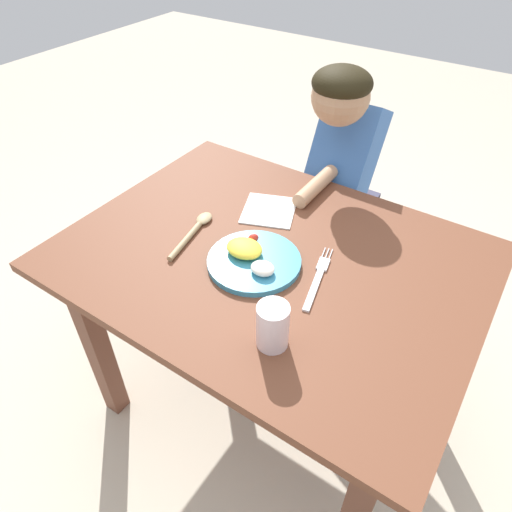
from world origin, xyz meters
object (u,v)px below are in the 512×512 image
Objects in this scene: fork at (318,279)px; person at (339,201)px; plate at (253,259)px; spoon at (195,230)px; drinking_cup at (273,326)px.

fork is 0.59m from person.
person is (-0.02, 0.58, -0.16)m from plate.
person reaches higher than spoon.
plate is 0.17m from fork.
drinking_cup is at bearing 168.84° from fork.
plate is 0.23× the size of person.
spoon is 2.03× the size of drinking_cup.
person reaches higher than fork.
person reaches higher than plate.
drinking_cup is (0.18, -0.19, 0.04)m from plate.
person is at bearing -28.95° from spoon.
plate reaches higher than spoon.
spoon is at bearing 151.90° from drinking_cup.
person is (-0.19, 0.54, -0.15)m from fork.
fork is 0.22× the size of person.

